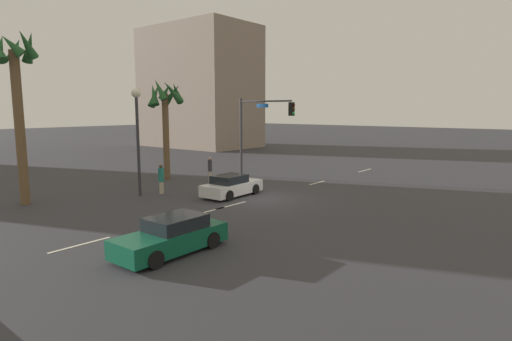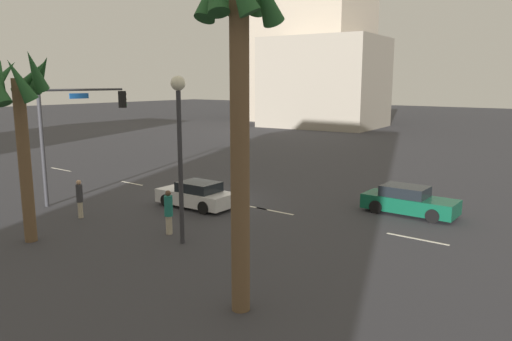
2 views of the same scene
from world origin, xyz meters
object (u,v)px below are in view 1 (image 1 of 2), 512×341
object	(u,v)px
pedestrian_0	(210,168)
building_0	(199,88)
car_0	(172,236)
pedestrian_1	(161,178)
palm_tree_0	(165,105)
car_1	(231,186)
palm_tree_1	(17,85)
traffic_signal	(258,124)
streetlamp	(137,122)

from	to	relation	value
pedestrian_0	building_0	distance (m)	31.52
car_0	building_0	world-z (taller)	building_0
pedestrian_1	palm_tree_0	size ratio (longest dim) A/B	0.25
car_1	pedestrian_1	distance (m)	4.55
car_0	pedestrian_0	size ratio (longest dim) A/B	2.41
building_0	car_1	bearing A→B (deg)	-130.87
pedestrian_1	building_0	world-z (taller)	building_0
palm_tree_0	pedestrian_1	bearing A→B (deg)	-133.32
palm_tree_0	palm_tree_1	world-z (taller)	palm_tree_1
car_0	traffic_signal	bearing A→B (deg)	27.90
pedestrian_0	pedestrian_1	distance (m)	5.22
pedestrian_0	streetlamp	bearing A→B (deg)	-176.85
pedestrian_1	palm_tree_1	size ratio (longest dim) A/B	0.20
car_0	streetlamp	xyz separation A→B (m)	(5.56, 9.67, 3.91)
car_0	traffic_signal	distance (m)	17.59
palm_tree_0	building_0	bearing A→B (deg)	41.49
car_0	pedestrian_1	distance (m)	11.46
palm_tree_1	building_0	xyz separation A→B (m)	(32.52, 19.99, 1.73)
car_0	pedestrian_1	bearing A→B (deg)	53.36
car_1	car_0	bearing A→B (deg)	-149.94
car_0	pedestrian_0	distance (m)	15.63
palm_tree_0	palm_tree_1	size ratio (longest dim) A/B	0.79
streetlamp	pedestrian_1	world-z (taller)	streetlamp
pedestrian_0	pedestrian_1	size ratio (longest dim) A/B	0.97
pedestrian_0	palm_tree_1	distance (m)	13.41
building_0	pedestrian_1	bearing A→B (deg)	-137.90
traffic_signal	building_0	distance (m)	30.43
streetlamp	pedestrian_0	distance (m)	7.36
pedestrian_1	palm_tree_0	world-z (taller)	palm_tree_0
pedestrian_0	traffic_signal	bearing A→B (deg)	-31.16
traffic_signal	building_0	bearing A→B (deg)	54.72
traffic_signal	palm_tree_0	xyz separation A→B (m)	(-4.65, 5.10, 1.40)
palm_tree_0	building_0	xyz separation A→B (m)	(22.06, 19.51, 2.76)
pedestrian_1	palm_tree_1	world-z (taller)	palm_tree_1
traffic_signal	streetlamp	size ratio (longest dim) A/B	0.94
car_1	traffic_signal	bearing A→B (deg)	24.55
car_1	pedestrian_1	world-z (taller)	pedestrian_1
palm_tree_1	palm_tree_0	bearing A→B (deg)	2.61
traffic_signal	car_1	bearing A→B (deg)	-155.45
pedestrian_0	pedestrian_1	bearing A→B (deg)	-170.85
palm_tree_0	pedestrian_0	bearing A→B (deg)	-65.75
building_0	traffic_signal	bearing A→B (deg)	-125.48
streetlamp	traffic_signal	bearing A→B (deg)	-9.41
palm_tree_0	palm_tree_1	bearing A→B (deg)	-177.39
streetlamp	palm_tree_1	bearing A→B (deg)	151.02
traffic_signal	pedestrian_1	bearing A→B (deg)	172.36
car_0	building_0	distance (m)	46.81
palm_tree_0	palm_tree_1	xyz separation A→B (m)	(-10.46, -0.48, 1.03)
streetlamp	pedestrian_0	xyz separation A→B (m)	(6.43, 0.35, -3.56)
car_1	building_0	bearing A→B (deg)	49.33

